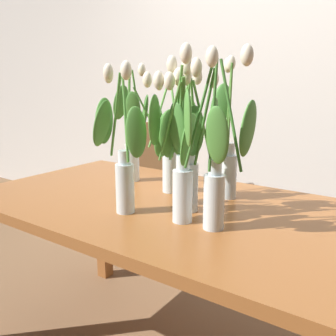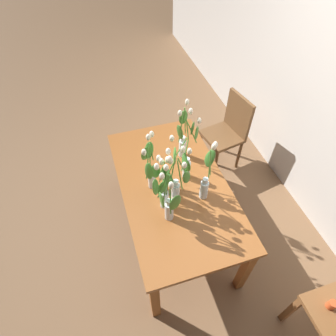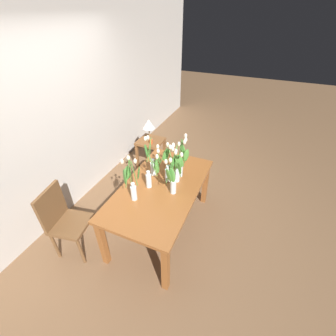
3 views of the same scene
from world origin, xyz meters
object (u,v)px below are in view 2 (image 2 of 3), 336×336
object	(u,v)px
tulip_vase_6	(176,182)
dining_table	(174,191)
tulip_vase_1	(206,179)
tulip_vase_3	(185,137)
pillar_candle	(332,305)
tulip_vase_0	(164,185)
tulip_vase_5	(167,201)
tulip_vase_4	(150,169)
dining_chair	(229,129)
tulip_vase_2	(184,166)

from	to	relation	value
tulip_vase_6	dining_table	bearing A→B (deg)	166.52
dining_table	tulip_vase_1	xyz separation A→B (m)	(0.17, 0.21, 0.29)
tulip_vase_3	pillar_candle	world-z (taller)	tulip_vase_3
tulip_vase_6	tulip_vase_3	bearing A→B (deg)	152.56
tulip_vase_0	tulip_vase_1	bearing A→B (deg)	85.61
tulip_vase_0	tulip_vase_5	world-z (taller)	tulip_vase_5
tulip_vase_0	pillar_candle	size ratio (longest dim) A/B	7.39
tulip_vase_5	pillar_candle	distance (m)	1.34
tulip_vase_4	tulip_vase_6	xyz separation A→B (m)	(0.20, 0.15, 0.02)
tulip_vase_0	tulip_vase_3	bearing A→B (deg)	144.01
tulip_vase_3	dining_chair	world-z (taller)	tulip_vase_3
dining_table	tulip_vase_6	distance (m)	0.35
tulip_vase_3	dining_chair	distance (m)	0.94
tulip_vase_3	tulip_vase_4	distance (m)	0.46
dining_table	tulip_vase_3	world-z (taller)	tulip_vase_3
tulip_vase_0	tulip_vase_6	distance (m)	0.09
tulip_vase_5	tulip_vase_1	bearing A→B (deg)	109.21
tulip_vase_1	tulip_vase_6	xyz separation A→B (m)	(-0.02, -0.25, 0.03)
tulip_vase_4	dining_chair	size ratio (longest dim) A/B	0.57
dining_chair	tulip_vase_6	bearing A→B (deg)	-46.64
tulip_vase_1	tulip_vase_5	size ratio (longest dim) A/B	0.99
dining_table	dining_chair	bearing A→B (deg)	129.23
tulip_vase_1	pillar_candle	xyz separation A→B (m)	(1.04, 0.54, -0.35)
pillar_candle	tulip_vase_2	bearing A→B (deg)	-152.36
tulip_vase_3	dining_chair	bearing A→B (deg)	121.48
tulip_vase_2	pillar_candle	world-z (taller)	tulip_vase_2
pillar_candle	dining_table	bearing A→B (deg)	-148.03
tulip_vase_0	tulip_vase_6	world-z (taller)	tulip_vase_0
tulip_vase_0	tulip_vase_1	world-z (taller)	tulip_vase_1
tulip_vase_5	dining_chair	world-z (taller)	tulip_vase_5
dining_chair	tulip_vase_2	bearing A→B (deg)	-48.85
dining_table	tulip_vase_4	size ratio (longest dim) A/B	3.02
tulip_vase_2	tulip_vase_4	xyz separation A→B (m)	(-0.02, -0.29, 0.03)
tulip_vase_1	tulip_vase_4	distance (m)	0.45
tulip_vase_4	tulip_vase_3	bearing A→B (deg)	123.31
tulip_vase_3	tulip_vase_6	distance (m)	0.52
dining_table	tulip_vase_1	distance (m)	0.40
tulip_vase_1	tulip_vase_4	bearing A→B (deg)	-119.65
pillar_candle	tulip_vase_1	bearing A→B (deg)	-152.32
tulip_vase_1	pillar_candle	world-z (taller)	tulip_vase_1
tulip_vase_4	pillar_candle	world-z (taller)	tulip_vase_4
tulip_vase_4	tulip_vase_5	size ratio (longest dim) A/B	0.92
dining_chair	tulip_vase_4	bearing A→B (deg)	-57.86
dining_table	dining_chair	distance (m)	1.18
tulip_vase_1	tulip_vase_4	size ratio (longest dim) A/B	1.08
tulip_vase_5	tulip_vase_6	size ratio (longest dim) A/B	1.05
dining_table	tulip_vase_5	xyz separation A→B (m)	(0.30, -0.16, 0.33)
tulip_vase_4	tulip_vase_5	distance (m)	0.35
tulip_vase_2	tulip_vase_0	bearing A→B (deg)	-51.56
tulip_vase_2	tulip_vase_3	xyz separation A→B (m)	(-0.27, 0.10, 0.06)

